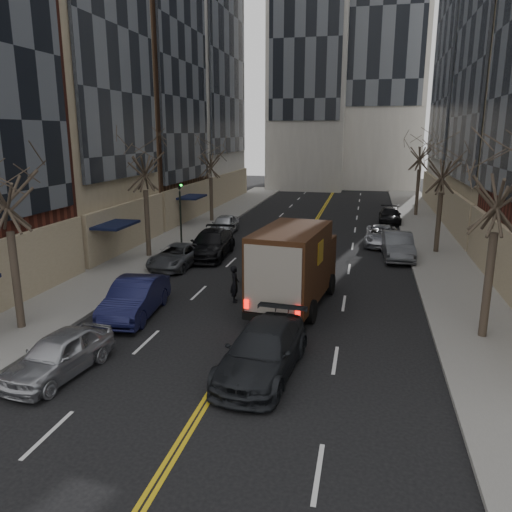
{
  "coord_description": "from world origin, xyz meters",
  "views": [
    {
      "loc": [
        4.25,
        -8.0,
        7.63
      ],
      "look_at": [
        -0.46,
        13.25,
        2.2
      ],
      "focal_mm": 35.0,
      "sensor_mm": 36.0,
      "label": 1
    }
  ],
  "objects_px": {
    "ups_truck": "(294,267)",
    "observer_sedan": "(263,351)",
    "taxi": "(272,263)",
    "pedestrian": "(235,284)"
  },
  "relations": [
    {
      "from": "ups_truck",
      "to": "observer_sedan",
      "type": "height_order",
      "value": "ups_truck"
    },
    {
      "from": "pedestrian",
      "to": "ups_truck",
      "type": "bearing_deg",
      "value": -105.59
    },
    {
      "from": "observer_sedan",
      "to": "pedestrian",
      "type": "xyz_separation_m",
      "value": [
        -2.68,
        6.58,
        0.09
      ]
    },
    {
      "from": "ups_truck",
      "to": "observer_sedan",
      "type": "distance_m",
      "value": 6.67
    },
    {
      "from": "taxi",
      "to": "pedestrian",
      "type": "height_order",
      "value": "pedestrian"
    },
    {
      "from": "ups_truck",
      "to": "taxi",
      "type": "relative_size",
      "value": 1.35
    },
    {
      "from": "ups_truck",
      "to": "taxi",
      "type": "xyz_separation_m",
      "value": [
        -1.88,
        4.65,
        -1.13
      ]
    },
    {
      "from": "taxi",
      "to": "pedestrian",
      "type": "distance_m",
      "value": 4.73
    },
    {
      "from": "ups_truck",
      "to": "taxi",
      "type": "distance_m",
      "value": 5.14
    },
    {
      "from": "ups_truck",
      "to": "taxi",
      "type": "height_order",
      "value": "ups_truck"
    }
  ]
}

